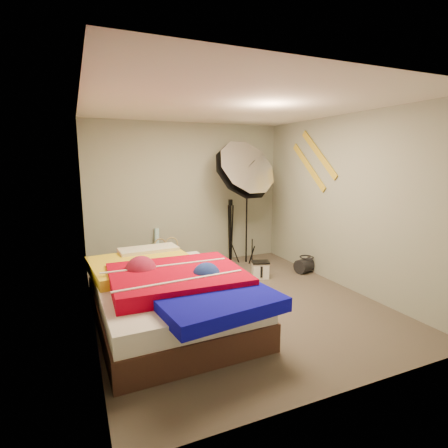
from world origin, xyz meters
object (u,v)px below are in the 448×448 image
bed (169,294)px  camera_tripod (230,226)px  photo_umbrella (243,172)px  tote_bag (165,259)px  wrapping_roll (157,249)px  duffel_bag (306,265)px  camera_case (260,270)px

bed → camera_tripod: 2.69m
photo_umbrella → camera_tripod: size_ratio=2.02×
tote_bag → bed: (-0.41, -1.84, 0.12)m
wrapping_roll → photo_umbrella: size_ratio=0.30×
duffel_bag → photo_umbrella: (-0.83, 0.77, 1.54)m
camera_case → camera_tripod: size_ratio=0.22×
camera_case → duffel_bag: 0.86m
tote_bag → bed: size_ratio=0.17×
camera_case → duffel_bag: size_ratio=0.65×
camera_case → wrapping_roll: bearing=157.7°
wrapping_roll → bed: bearing=-98.9°
camera_case → bed: (-1.72, -0.92, 0.21)m
camera_tripod → tote_bag: bearing=-170.6°
duffel_bag → camera_tripod: bearing=110.8°
duffel_bag → photo_umbrella: photo_umbrella is taller
bed → photo_umbrella: (1.75, 1.64, 1.32)m
bed → wrapping_roll: bearing=81.1°
bed → photo_umbrella: 2.74m
tote_bag → wrapping_roll: wrapping_roll is taller
tote_bag → photo_umbrella: photo_umbrella is taller
wrapping_roll → tote_bag: bearing=-71.4°
tote_bag → camera_tripod: size_ratio=0.38×
tote_bag → camera_case: 1.61m
wrapping_roll → bed: (-0.33, -2.09, -0.02)m
tote_bag → duffel_bag: 2.38m
wrapping_roll → duffel_bag: wrapping_roll is taller
duffel_bag → camera_case: bearing=161.7°
wrapping_roll → camera_tripod: 1.42m
wrapping_roll → duffel_bag: size_ratio=1.81×
bed → photo_umbrella: bearing=43.2°
bed → photo_umbrella: size_ratio=1.09×
photo_umbrella → bed: bearing=-136.8°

